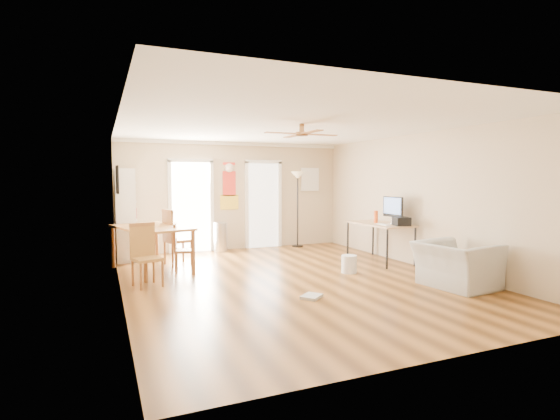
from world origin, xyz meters
name	(u,v)px	position (x,y,z in m)	size (l,w,h in m)	color
floor	(294,280)	(0.00, 0.00, 0.00)	(7.00, 7.00, 0.00)	brown
ceiling	(294,125)	(0.00, 0.00, 2.60)	(5.50, 7.00, 0.00)	silver
wall_back	(234,196)	(0.00, 3.50, 1.30)	(5.50, 0.04, 2.60)	beige
wall_front	(450,223)	(0.00, -3.50, 1.30)	(5.50, 0.04, 2.60)	beige
wall_left	(120,208)	(-2.75, 0.00, 1.30)	(0.04, 7.00, 2.60)	beige
wall_right	(423,200)	(2.75, 0.00, 1.30)	(0.04, 7.00, 2.60)	beige
crown_molding	(294,128)	(0.00, 0.00, 2.56)	(5.50, 7.00, 0.08)	white
kitchen_doorway	(191,207)	(-1.05, 3.48, 1.05)	(0.90, 0.10, 2.10)	white
bathroom_doorway	(263,205)	(0.75, 3.48, 1.05)	(0.80, 0.10, 2.10)	white
wall_decal	(229,186)	(-0.13, 3.48, 1.55)	(0.46, 0.03, 1.10)	red
ac_grille	(310,179)	(2.05, 3.47, 1.70)	(0.50, 0.04, 0.60)	white
framed_poster	(117,180)	(-2.73, 1.40, 1.70)	(0.04, 0.66, 0.48)	black
ceiling_fan	(302,134)	(0.00, -0.30, 2.43)	(1.24, 1.24, 0.20)	#593819
bookshelf	(125,215)	(-2.54, 2.97, 0.96)	(0.38, 0.87, 1.92)	silver
dining_table	(152,249)	(-2.15, 1.65, 0.42)	(1.00, 1.67, 0.83)	#A47735
dining_chair_right_a	(178,237)	(-1.60, 2.06, 0.55)	(0.45, 0.45, 1.10)	#93582F
dining_chair_right_b	(185,248)	(-1.60, 1.32, 0.45)	(0.37, 0.37, 0.90)	olive
dining_chair_near	(147,255)	(-2.34, 0.49, 0.50)	(0.41, 0.41, 1.00)	#AA7836
trash_can	(221,237)	(-0.41, 3.25, 0.35)	(0.32, 0.32, 0.69)	silver
torchiere_lamp	(298,209)	(1.58, 3.22, 0.95)	(0.36, 0.36, 1.90)	black
computer_desk	(379,242)	(2.33, 0.80, 0.40)	(0.74, 1.49, 0.80)	tan
imac	(393,210)	(2.47, 0.56, 1.08)	(0.08, 0.60, 0.56)	black
keyboard	(384,225)	(2.20, 0.50, 0.80)	(0.12, 0.36, 0.01)	white
printer	(401,221)	(2.45, 0.26, 0.88)	(0.28, 0.33, 0.17)	black
orange_bottle	(376,217)	(2.30, 0.90, 0.92)	(0.09, 0.09, 0.26)	#F05315
wastebasket_a	(349,264)	(1.15, 0.09, 0.16)	(0.28, 0.28, 0.32)	silver
floor_cloth	(312,297)	(-0.23, -1.13, 0.02)	(0.30, 0.24, 0.04)	#A5A5A0
armchair	(456,265)	(2.15, -1.47, 0.36)	(1.10, 0.96, 0.71)	#A6A7A2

